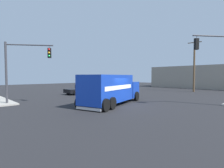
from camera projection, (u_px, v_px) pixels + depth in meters
ground_plane at (119, 105)px, 15.67m from camera, size 100.00×100.00×0.00m
delivery_truck at (112, 89)px, 16.16m from camera, size 4.94×8.48×2.80m
traffic_light_primary at (22, 63)px, 16.15m from camera, size 2.66×3.63×5.77m
traffic_light_secondary at (221, 59)px, 14.92m from camera, size 2.42×3.24×6.27m
pickup_black at (82, 89)px, 25.90m from camera, size 2.40×5.27×1.38m
utility_pole at (194, 64)px, 29.20m from camera, size 2.20×0.36×9.16m
building_backdrop at (204, 77)px, 37.45m from camera, size 22.89×6.00×5.00m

